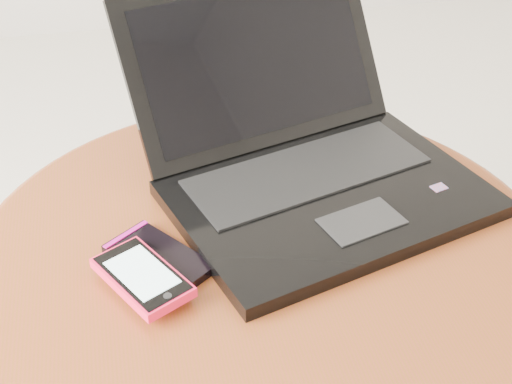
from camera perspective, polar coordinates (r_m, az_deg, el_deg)
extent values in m
cylinder|color=brown|center=(0.85, 0.67, -5.03)|extent=(0.66, 0.66, 0.03)
torus|color=brown|center=(0.85, 0.67, -5.03)|extent=(0.70, 0.70, 0.03)
cube|color=black|center=(0.90, 5.79, -0.51)|extent=(0.43, 0.36, 0.02)
cube|color=black|center=(0.93, 4.07, 1.67)|extent=(0.33, 0.20, 0.00)
cube|color=black|center=(0.85, 8.32, -2.28)|extent=(0.11, 0.08, 0.00)
cube|color=red|center=(0.93, 14.19, 0.35)|extent=(0.02, 0.02, 0.00)
cube|color=black|center=(0.99, 0.03, 10.22)|extent=(0.38, 0.22, 0.20)
cube|color=black|center=(0.98, 0.15, 10.27)|extent=(0.34, 0.19, 0.17)
cube|color=black|center=(0.82, -7.65, -5.21)|extent=(0.12, 0.14, 0.01)
cube|color=#C21288|center=(0.85, -10.19, -3.29)|extent=(0.05, 0.04, 0.00)
cube|color=#FF1A44|center=(0.79, -8.93, -6.65)|extent=(0.11, 0.13, 0.01)
cube|color=black|center=(0.78, -8.97, -6.30)|extent=(0.10, 0.12, 0.00)
cube|color=silver|center=(0.78, -8.98, -6.25)|extent=(0.08, 0.09, 0.00)
cylinder|color=black|center=(0.75, -6.96, -8.10)|extent=(0.01, 0.01, 0.00)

